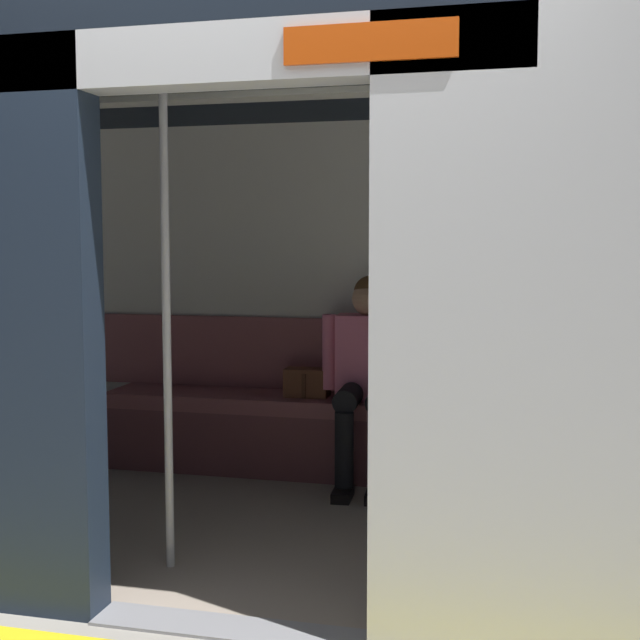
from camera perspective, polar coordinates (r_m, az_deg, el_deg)
name	(u,v)px	position (r m, az deg, el deg)	size (l,w,h in m)	color
ground_plane	(231,629)	(3.30, -5.99, -19.87)	(60.00, 60.00, 0.00)	gray
train_car	(293,225)	(4.07, -1.79, 6.34)	(6.40, 2.55, 2.25)	silver
bench_seat	(348,418)	(5.05, 1.90, -6.57)	(3.02, 0.44, 0.47)	#935156
person_seated	(368,365)	(4.92, 3.22, -3.02)	(0.55, 0.69, 1.20)	pink
handbag	(307,383)	(5.11, -0.87, -4.20)	(0.26, 0.15, 0.17)	brown
book	(428,399)	(5.00, 7.23, -5.28)	(0.15, 0.22, 0.03)	#B22D2D
grab_pole_door	(167,324)	(3.64, -10.21, -0.27)	(0.04, 0.04, 2.11)	silver
grab_pole_far	(381,329)	(3.39, 4.13, -0.61)	(0.04, 0.04, 2.11)	silver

